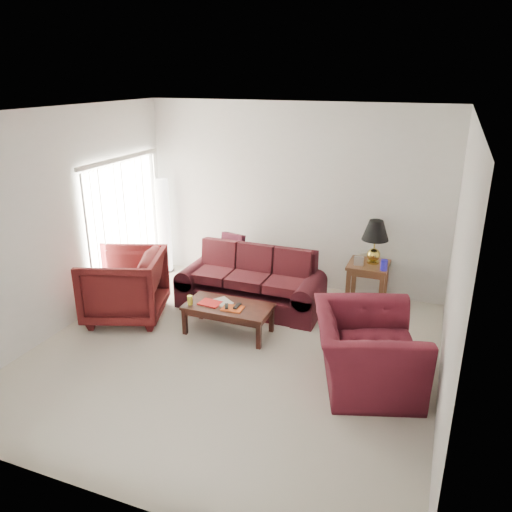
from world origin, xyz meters
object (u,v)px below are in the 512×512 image
Objects in this scene: end_table at (367,283)px; armchair_right at (366,350)px; floor_lamp at (164,226)px; armchair_left at (124,286)px; coffee_table at (228,319)px; sofa at (250,280)px.

armchair_right reaches higher than end_table.
armchair_left is at bearing -77.28° from floor_lamp.
end_table is 0.50× the size of armchair_right.
floor_lamp reaches higher than armchair_right.
sofa is at bearing 79.56° from coffee_table.
armchair_right is at bearing -29.32° from floor_lamp.
armchair_left is at bearing 172.41° from coffee_table.
armchair_right is (3.56, -0.42, -0.07)m from armchair_left.
coffee_table is at bearing -40.34° from floor_lamp.
end_table is 2.31m from coffee_table.
sofa is at bearing 102.35° from armchair_left.
floor_lamp is 1.89m from armchair_left.
end_table is at bearing 34.00° from coffee_table.
armchair_left reaches higher than sofa.
sofa is at bearing -22.80° from floor_lamp.
armchair_left is at bearing -151.33° from end_table.
end_table is 0.60× the size of armchair_left.
armchair_left reaches higher than armchair_right.
sofa is 0.90m from coffee_table.
end_table is 2.20m from armchair_right.
armchair_left is 0.93× the size of coffee_table.
sofa is 1.83× the size of coffee_table.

